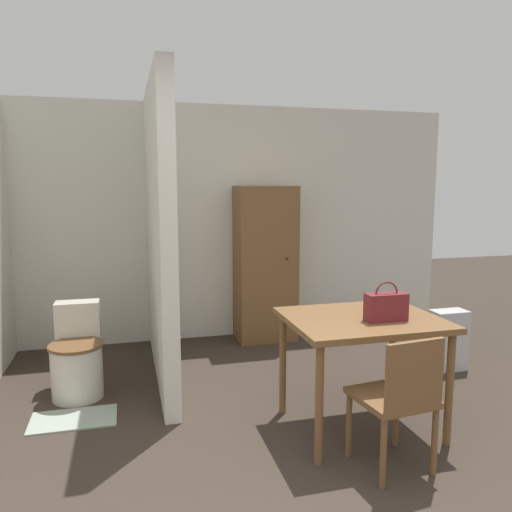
# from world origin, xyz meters

# --- Properties ---
(wall_back) EXTENTS (5.22, 0.12, 2.50)m
(wall_back) POSITION_xyz_m (0.00, 3.60, 1.25)
(wall_back) COLOR silver
(wall_back) RESTS_ON ground_plane
(partition_wall) EXTENTS (0.12, 1.96, 2.50)m
(partition_wall) POSITION_xyz_m (-0.74, 2.56, 1.25)
(partition_wall) COLOR silver
(partition_wall) RESTS_ON ground_plane
(dining_table) EXTENTS (1.01, 0.82, 0.79)m
(dining_table) POSITION_xyz_m (0.50, 1.20, 0.69)
(dining_table) COLOR brown
(dining_table) RESTS_ON ground_plane
(wooden_chair) EXTENTS (0.46, 0.46, 0.83)m
(wooden_chair) POSITION_xyz_m (0.47, 0.67, 0.46)
(wooden_chair) COLOR brown
(wooden_chair) RESTS_ON ground_plane
(toilet) EXTENTS (0.42, 0.56, 0.71)m
(toilet) POSITION_xyz_m (-1.42, 2.28, 0.29)
(toilet) COLOR silver
(toilet) RESTS_ON ground_plane
(handbag) EXTENTS (0.27, 0.11, 0.26)m
(handbag) POSITION_xyz_m (0.61, 1.08, 0.88)
(handbag) COLOR maroon
(handbag) RESTS_ON dining_table
(wooden_cabinet) EXTENTS (0.62, 0.44, 1.65)m
(wooden_cabinet) POSITION_xyz_m (0.42, 3.31, 0.83)
(wooden_cabinet) COLOR brown
(wooden_cabinet) RESTS_ON ground_plane
(bath_mat) EXTENTS (0.59, 0.35, 0.01)m
(bath_mat) POSITION_xyz_m (-1.42, 1.82, 0.01)
(bath_mat) COLOR #99A899
(bath_mat) RESTS_ON ground_plane
(space_heater) EXTENTS (0.32, 0.18, 0.55)m
(space_heater) POSITION_xyz_m (1.77, 2.01, 0.27)
(space_heater) COLOR #BCBCC1
(space_heater) RESTS_ON ground_plane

